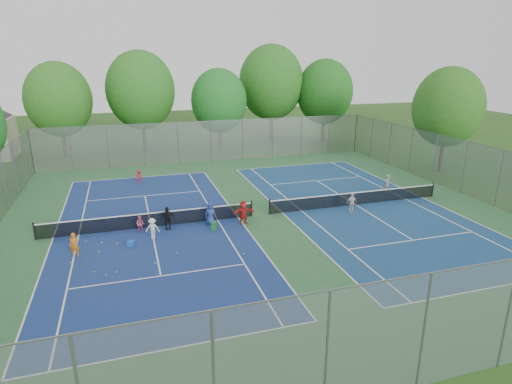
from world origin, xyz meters
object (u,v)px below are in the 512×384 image
net_left (151,220)px  ball_crate (131,244)px  ball_hopper (214,226)px  net_right (356,199)px  instructor (387,184)px

net_left → ball_crate: bearing=-116.9°
ball_crate → ball_hopper: size_ratio=0.63×
ball_crate → ball_hopper: 4.91m
net_left → net_right: (14.00, 0.00, 0.00)m
ball_hopper → instructor: bearing=12.9°
net_left → ball_crate: net_left is taller
net_right → ball_hopper: 10.54m
net_right → instructor: bearing=24.6°
ball_crate → ball_hopper: (4.83, 0.88, 0.13)m
net_left → ball_hopper: (3.58, -1.58, -0.18)m
ball_crate → instructor: (18.75, 4.06, 0.61)m
net_right → ball_hopper: net_right is taller
net_left → instructor: 17.58m
net_left → net_right: bearing=0.0°
net_left → instructor: (17.50, 1.61, 0.30)m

